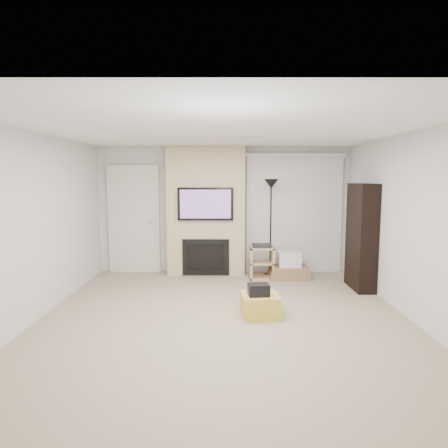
{
  "coord_description": "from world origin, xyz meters",
  "views": [
    {
      "loc": [
        -0.0,
        -5.22,
        1.91
      ],
      "look_at": [
        0.0,
        1.2,
        1.15
      ],
      "focal_mm": 32.0,
      "sensor_mm": 36.0,
      "label": 1
    }
  ],
  "objects_px": {
    "floor_lamp": "(271,200)",
    "bookshelf": "(361,237)",
    "ottoman": "(260,305)",
    "av_stand": "(262,260)",
    "box_stack": "(289,268)"
  },
  "relations": [
    {
      "from": "ottoman",
      "to": "box_stack",
      "type": "height_order",
      "value": "box_stack"
    },
    {
      "from": "ottoman",
      "to": "bookshelf",
      "type": "bearing_deg",
      "value": 36.67
    },
    {
      "from": "ottoman",
      "to": "bookshelf",
      "type": "height_order",
      "value": "bookshelf"
    },
    {
      "from": "ottoman",
      "to": "floor_lamp",
      "type": "height_order",
      "value": "floor_lamp"
    },
    {
      "from": "av_stand",
      "to": "bookshelf",
      "type": "xyz_separation_m",
      "value": [
        1.63,
        -0.67,
        0.55
      ]
    },
    {
      "from": "ottoman",
      "to": "av_stand",
      "type": "distance_m",
      "value": 2.07
    },
    {
      "from": "ottoman",
      "to": "av_stand",
      "type": "xyz_separation_m",
      "value": [
        0.21,
        2.04,
        0.2
      ]
    },
    {
      "from": "av_stand",
      "to": "box_stack",
      "type": "relative_size",
      "value": 0.87
    },
    {
      "from": "av_stand",
      "to": "bookshelf",
      "type": "bearing_deg",
      "value": -22.45
    },
    {
      "from": "ottoman",
      "to": "bookshelf",
      "type": "relative_size",
      "value": 0.28
    },
    {
      "from": "ottoman",
      "to": "box_stack",
      "type": "relative_size",
      "value": 0.66
    },
    {
      "from": "floor_lamp",
      "to": "av_stand",
      "type": "distance_m",
      "value": 1.16
    },
    {
      "from": "av_stand",
      "to": "box_stack",
      "type": "xyz_separation_m",
      "value": [
        0.52,
        0.04,
        -0.15
      ]
    },
    {
      "from": "ottoman",
      "to": "av_stand",
      "type": "height_order",
      "value": "av_stand"
    },
    {
      "from": "floor_lamp",
      "to": "bookshelf",
      "type": "distance_m",
      "value": 1.77
    }
  ]
}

